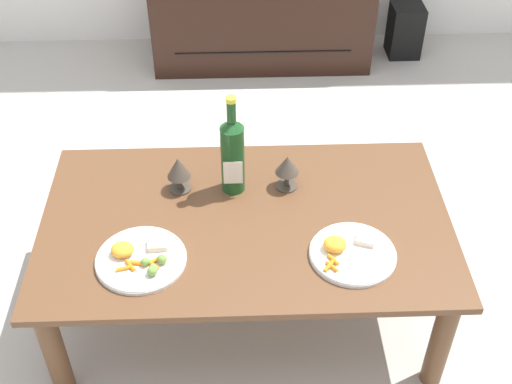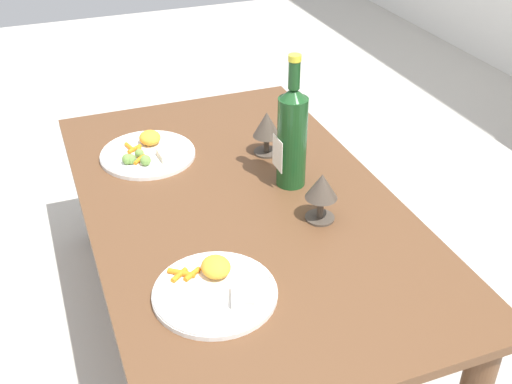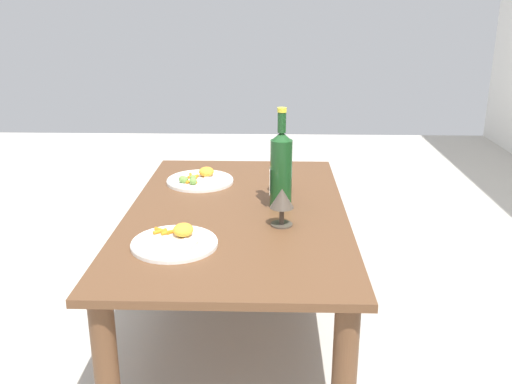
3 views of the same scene
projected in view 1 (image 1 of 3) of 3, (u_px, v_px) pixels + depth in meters
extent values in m
plane|color=#B7B2A8|center=(247.00, 306.00, 2.48)|extent=(6.40, 6.40, 0.00)
cube|color=brown|center=(246.00, 222.00, 2.20)|extent=(1.34, 0.79, 0.03)
cylinder|color=brown|center=(54.00, 352.00, 2.08)|extent=(0.07, 0.07, 0.42)
cylinder|color=brown|center=(441.00, 341.00, 2.11)|extent=(0.07, 0.07, 0.42)
cylinder|color=brown|center=(87.00, 208.00, 2.57)|extent=(0.07, 0.07, 0.42)
cylinder|color=brown|center=(400.00, 201.00, 2.61)|extent=(0.07, 0.07, 0.42)
cube|color=black|center=(262.00, 16.00, 3.67)|extent=(1.18, 0.41, 0.53)
cube|color=black|center=(263.00, 52.00, 3.58)|extent=(0.95, 0.01, 0.01)
cube|color=black|center=(405.00, 30.00, 3.79)|extent=(0.18, 0.18, 0.30)
cylinder|color=#19471E|center=(233.00, 159.00, 2.22)|extent=(0.08, 0.08, 0.25)
cone|color=#19471E|center=(232.00, 125.00, 2.13)|extent=(0.08, 0.08, 0.04)
cylinder|color=#19471E|center=(231.00, 111.00, 2.10)|extent=(0.03, 0.03, 0.07)
cylinder|color=yellow|center=(231.00, 100.00, 2.07)|extent=(0.03, 0.03, 0.02)
cube|color=silver|center=(233.00, 173.00, 2.21)|extent=(0.06, 0.00, 0.09)
cylinder|color=#473D33|center=(180.00, 188.00, 2.30)|extent=(0.08, 0.08, 0.01)
cylinder|color=#473D33|center=(180.00, 182.00, 2.28)|extent=(0.02, 0.02, 0.05)
cone|color=#473D33|center=(178.00, 167.00, 2.24)|extent=(0.08, 0.08, 0.08)
cylinder|color=#473D33|center=(287.00, 186.00, 2.31)|extent=(0.07, 0.07, 0.01)
cylinder|color=#473D33|center=(287.00, 179.00, 2.29)|extent=(0.02, 0.02, 0.06)
cone|color=#473D33|center=(287.00, 165.00, 2.25)|extent=(0.08, 0.08, 0.07)
cylinder|color=white|center=(141.00, 260.00, 2.04)|extent=(0.28, 0.28, 0.01)
torus|color=white|center=(141.00, 258.00, 2.04)|extent=(0.28, 0.28, 0.01)
ellipsoid|color=orange|center=(122.00, 250.00, 2.04)|extent=(0.07, 0.06, 0.04)
cube|color=beige|center=(158.00, 244.00, 2.07)|extent=(0.06, 0.05, 0.02)
cylinder|color=orange|center=(153.00, 265.00, 2.01)|extent=(0.04, 0.04, 0.01)
cylinder|color=orange|center=(151.00, 262.00, 2.02)|extent=(0.05, 0.04, 0.01)
cylinder|color=orange|center=(138.00, 262.00, 2.02)|extent=(0.05, 0.02, 0.01)
cylinder|color=orange|center=(137.00, 263.00, 2.02)|extent=(0.05, 0.02, 0.01)
cylinder|color=orange|center=(130.00, 265.00, 2.01)|extent=(0.04, 0.05, 0.01)
cylinder|color=orange|center=(124.00, 268.00, 2.00)|extent=(0.05, 0.02, 0.01)
sphere|color=olive|center=(152.00, 271.00, 1.98)|extent=(0.03, 0.03, 0.03)
sphere|color=olive|center=(153.00, 269.00, 1.99)|extent=(0.03, 0.03, 0.03)
sphere|color=olive|center=(145.00, 262.00, 2.01)|extent=(0.03, 0.03, 0.03)
sphere|color=olive|center=(162.00, 259.00, 2.02)|extent=(0.03, 0.03, 0.03)
cylinder|color=white|center=(353.00, 254.00, 2.06)|extent=(0.27, 0.27, 0.01)
torus|color=white|center=(353.00, 253.00, 2.06)|extent=(0.27, 0.27, 0.01)
ellipsoid|color=orange|center=(335.00, 244.00, 2.06)|extent=(0.07, 0.07, 0.04)
cube|color=beige|center=(366.00, 239.00, 2.09)|extent=(0.07, 0.07, 0.02)
cylinder|color=orange|center=(333.00, 260.00, 2.03)|extent=(0.04, 0.05, 0.01)
cylinder|color=orange|center=(331.00, 263.00, 2.02)|extent=(0.04, 0.05, 0.01)
cylinder|color=orange|center=(328.00, 267.00, 2.01)|extent=(0.04, 0.04, 0.01)
cylinder|color=orange|center=(332.00, 266.00, 2.01)|extent=(0.04, 0.04, 0.01)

